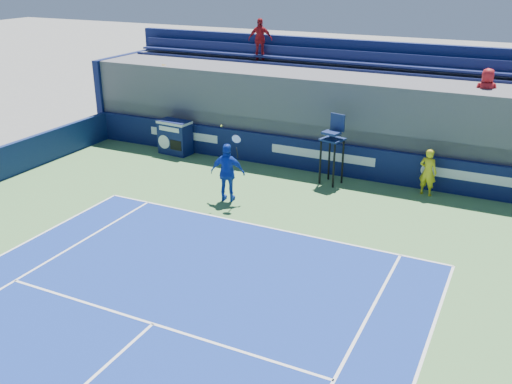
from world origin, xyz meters
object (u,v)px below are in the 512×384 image
at_px(match_clock, 175,136).
at_px(tennis_player, 228,173).
at_px(umpire_chair, 333,142).
at_px(ball_person, 428,172).

bearing_deg(match_clock, tennis_player, -38.42).
relative_size(umpire_chair, tennis_player, 0.96).
height_order(umpire_chair, tennis_player, tennis_player).
bearing_deg(tennis_player, match_clock, 141.58).
distance_m(ball_person, tennis_player, 6.65).
bearing_deg(umpire_chair, match_clock, 176.48).
bearing_deg(match_clock, ball_person, -0.32).
distance_m(match_clock, tennis_player, 5.51).
bearing_deg(ball_person, match_clock, 11.63).
relative_size(ball_person, match_clock, 1.16).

